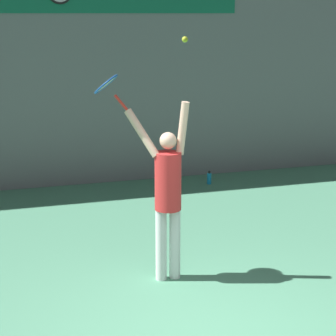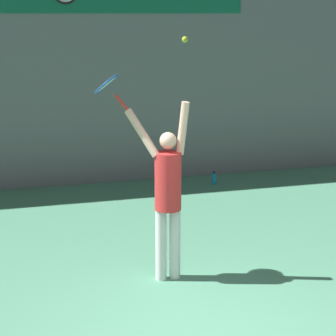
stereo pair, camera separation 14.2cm
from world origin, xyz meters
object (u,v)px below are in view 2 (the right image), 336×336
at_px(tennis_ball, 185,39).
at_px(water_bottle, 214,178).
at_px(tennis_racket, 108,85).
at_px(tennis_player, 167,191).

relative_size(tennis_ball, water_bottle, 0.27).
height_order(tennis_racket, tennis_ball, tennis_ball).
xyz_separation_m(tennis_player, tennis_ball, (0.18, -0.04, 1.70)).
relative_size(tennis_player, tennis_racket, 4.92).
bearing_deg(water_bottle, tennis_player, -117.34).
relative_size(tennis_racket, tennis_ball, 6.58).
bearing_deg(tennis_player, water_bottle, 62.66).
bearing_deg(tennis_ball, tennis_racket, 155.68).
xyz_separation_m(tennis_ball, water_bottle, (1.73, 3.75, -2.66)).
bearing_deg(tennis_racket, tennis_ball, -24.32).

